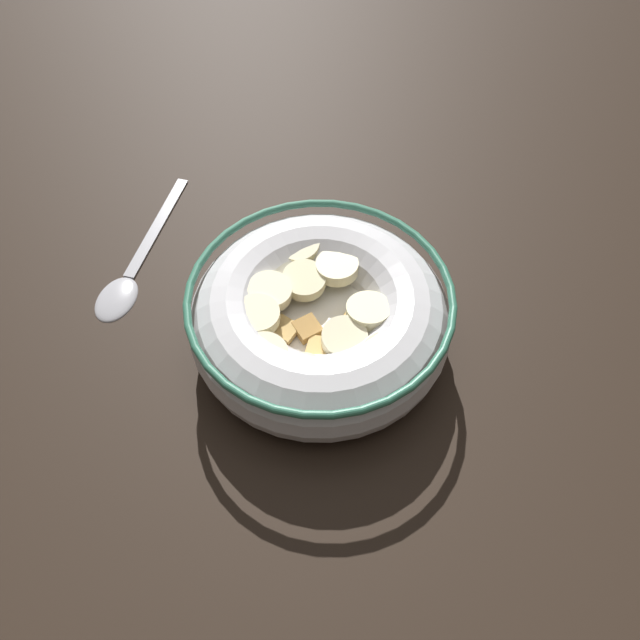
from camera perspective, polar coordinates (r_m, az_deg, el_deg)
name	(u,v)px	position (r cm, az deg, el deg)	size (l,w,h in cm)	color
ground_plane	(320,349)	(52.75, 0.00, -2.54)	(135.49, 135.49, 2.00)	black
cereal_bowl	(320,317)	(49.15, -0.02, 0.22)	(19.86, 19.86, 6.22)	silver
spoon	(127,277)	(57.91, -16.59, 3.67)	(16.07, 10.76, 0.80)	#A5A5AD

